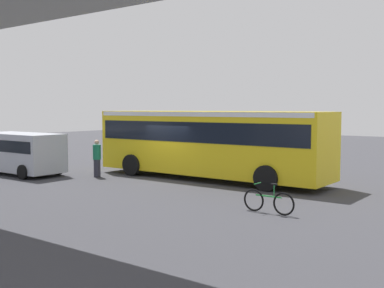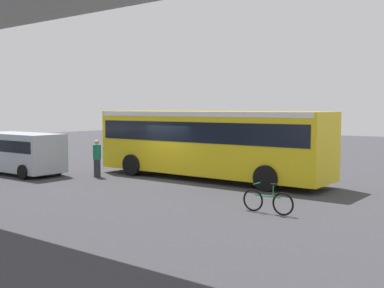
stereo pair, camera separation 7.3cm
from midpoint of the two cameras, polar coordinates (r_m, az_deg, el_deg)
name	(u,v)px [view 1 (the left image)]	position (r m, az deg, el deg)	size (l,w,h in m)	color
ground	(173,179)	(22.31, -2.45, -4.18)	(80.00, 80.00, 0.00)	#38383D
city_bus	(208,139)	(21.96, 1.89, 0.63)	(11.54, 2.85, 3.15)	yellow
parked_van	(21,151)	(25.16, -19.89, -0.76)	(4.80, 2.17, 2.05)	#B7BCC6
bicycle_green	(268,201)	(15.17, 9.03, -6.83)	(1.77, 0.44, 0.96)	black
pedestrian	(97,159)	(23.17, -11.42, -1.73)	(0.38, 0.38, 1.79)	#2D2D38
traffic_sign	(298,138)	(23.06, 12.48, 0.72)	(0.08, 0.60, 2.80)	slate
lane_dash_leftmost	(277,179)	(22.45, 10.07, -4.18)	(2.00, 0.20, 0.01)	silver
lane_dash_left	(206,172)	(24.49, 1.67, -3.41)	(2.00, 0.20, 0.01)	silver
lane_dash_centre	(149,167)	(26.97, -5.31, -2.71)	(2.00, 0.20, 0.01)	silver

